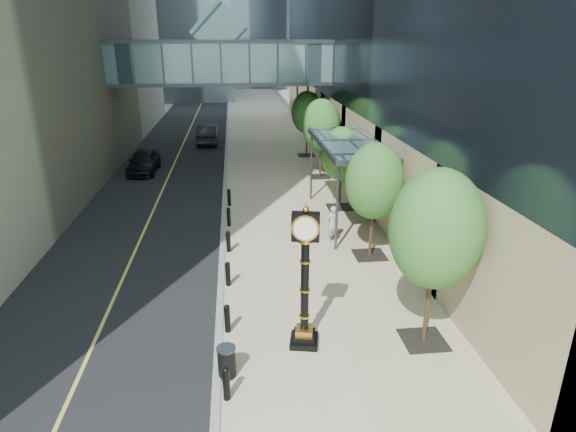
% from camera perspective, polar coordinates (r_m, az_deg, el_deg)
% --- Properties ---
extents(ground, '(320.00, 320.00, 0.00)m').
position_cam_1_polar(ground, '(13.54, 5.24, -22.88)').
color(ground, gray).
rests_on(ground, ground).
extents(road, '(8.00, 180.00, 0.02)m').
position_cam_1_polar(road, '(50.69, -11.79, 9.53)').
color(road, black).
rests_on(road, ground).
extents(sidewalk, '(8.00, 180.00, 0.06)m').
position_cam_1_polar(sidewalk, '(50.57, -2.61, 9.93)').
color(sidewalk, '#BBA890').
rests_on(sidewalk, ground).
extents(curb, '(0.25, 180.00, 0.07)m').
position_cam_1_polar(curb, '(50.47, -7.21, 9.78)').
color(curb, gray).
rests_on(curb, ground).
extents(skywalk, '(17.00, 4.20, 5.80)m').
position_cam_1_polar(skywalk, '(37.65, -7.90, 17.93)').
color(skywalk, slate).
rests_on(skywalk, ground).
extents(entrance_canopy, '(3.00, 8.00, 4.38)m').
position_cam_1_polar(entrance_canopy, '(24.81, 7.16, 8.50)').
color(entrance_canopy, '#383F44').
rests_on(entrance_canopy, ground).
extents(bollard_row, '(0.20, 16.20, 0.90)m').
position_cam_1_polar(bollard_row, '(20.58, -7.10, -4.90)').
color(bollard_row, black).
rests_on(bollard_row, sidewalk).
extents(street_trees, '(2.79, 28.66, 5.74)m').
position_cam_1_polar(street_trees, '(26.22, 6.71, 7.89)').
color(street_trees, black).
rests_on(street_trees, sidewalk).
extents(street_clock, '(1.03, 1.03, 4.66)m').
position_cam_1_polar(street_clock, '(14.87, 2.00, -8.48)').
color(street_clock, black).
rests_on(street_clock, sidewalk).
extents(trash_bin, '(0.69, 0.69, 0.90)m').
position_cam_1_polar(trash_bin, '(14.52, -7.27, -16.85)').
color(trash_bin, black).
rests_on(trash_bin, sidewalk).
extents(pedestrian, '(0.76, 0.64, 1.78)m').
position_cam_1_polar(pedestrian, '(22.91, 5.30, -0.92)').
color(pedestrian, '#AAA59C').
rests_on(pedestrian, sidewalk).
extents(car_near, '(2.02, 4.76, 1.61)m').
position_cam_1_polar(car_near, '(36.55, -16.75, 6.24)').
color(car_near, black).
rests_on(car_near, road).
extents(car_far, '(1.79, 5.11, 1.68)m').
position_cam_1_polar(car_far, '(45.49, -9.51, 9.56)').
color(car_far, black).
rests_on(car_far, road).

